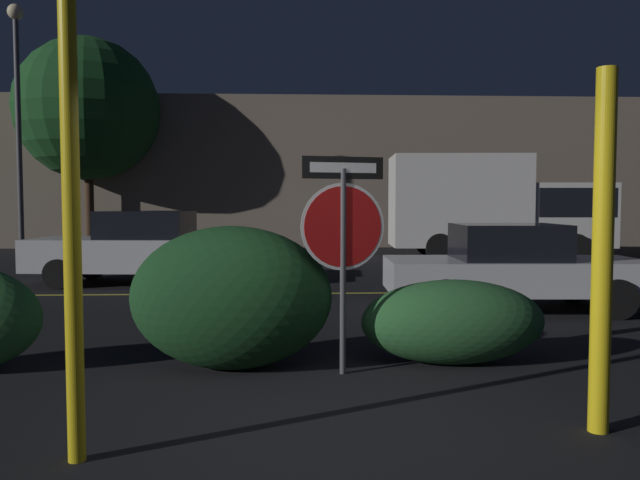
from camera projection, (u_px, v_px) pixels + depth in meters
ground_plane at (339, 434)px, 4.62m from camera, size 260.00×260.00×0.00m
road_center_stripe at (310, 293)px, 11.87m from camera, size 41.46×0.12×0.01m
stop_sign at (343, 225)px, 6.18m from camera, size 0.85×0.22×2.17m
yellow_pole_left at (71, 198)px, 4.04m from camera, size 0.12×0.12×3.49m
yellow_pole_right at (603, 252)px, 4.60m from camera, size 0.15×0.15×2.70m
hedge_bush_2 at (232, 298)px, 6.42m from camera, size 2.07×1.18×1.48m
hedge_bush_3 at (453, 322)px, 6.63m from camera, size 1.97×0.88×0.90m
passing_car_2 at (142, 248)px, 13.29m from camera, size 4.71×2.16×1.56m
passing_car_3 at (513, 268)px, 9.99m from camera, size 4.23×1.95×1.38m
delivery_truck at (496, 206)px, 19.33m from camera, size 6.71×2.83×3.19m
street_lamp at (18, 97)px, 18.60m from camera, size 0.46×0.46×7.63m
tree_0 at (88, 109)px, 23.00m from camera, size 5.23×5.23×7.81m
building_backdrop at (254, 174)px, 26.01m from camera, size 36.75×3.92×5.92m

